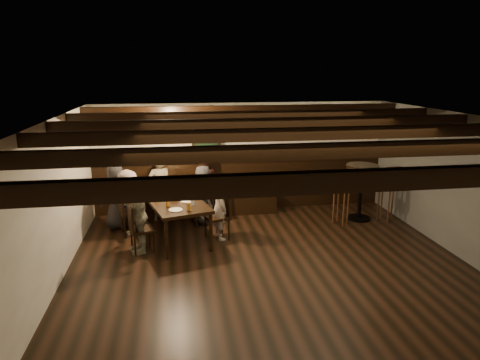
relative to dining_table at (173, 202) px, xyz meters
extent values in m
plane|color=black|center=(1.54, -1.99, -0.69)|extent=(7.00, 7.00, 0.00)
plane|color=black|center=(1.54, -1.99, 1.71)|extent=(7.00, 7.00, 0.00)
plane|color=beige|center=(1.54, 1.51, 0.51)|extent=(6.50, 0.00, 6.50)
plane|color=beige|center=(-1.71, -1.99, 0.51)|extent=(0.00, 7.00, 7.00)
cube|color=black|center=(1.54, 1.47, -0.14)|extent=(6.50, 0.08, 1.10)
cube|color=black|center=(0.74, 1.21, -0.47)|extent=(3.00, 0.45, 0.45)
cube|color=black|center=(0.74, 1.41, 1.06)|extent=(0.62, 0.12, 0.72)
cube|color=black|center=(0.74, 1.34, 1.06)|extent=(0.50, 0.02, 0.58)
cube|color=black|center=(1.54, -4.89, 1.62)|extent=(6.50, 0.10, 0.16)
cube|color=black|center=(1.54, -3.73, 1.62)|extent=(6.50, 0.10, 0.16)
cube|color=black|center=(1.54, -2.57, 1.62)|extent=(6.50, 0.10, 0.16)
cube|color=black|center=(1.54, -1.41, 1.62)|extent=(6.50, 0.10, 0.16)
cube|color=black|center=(1.54, -0.25, 1.62)|extent=(6.50, 0.10, 0.16)
cube|color=black|center=(1.54, 0.91, 1.62)|extent=(6.50, 0.10, 0.16)
sphere|color=#FFE099|center=(-1.21, 0.89, 1.50)|extent=(0.07, 0.07, 0.07)
sphere|color=#FFE099|center=(0.17, 0.89, 1.50)|extent=(0.07, 0.07, 0.07)
sphere|color=#FFE099|center=(1.54, 0.89, 1.50)|extent=(0.07, 0.07, 0.07)
sphere|color=#FFE099|center=(2.92, 0.89, 1.50)|extent=(0.07, 0.07, 0.07)
sphere|color=#FFE099|center=(4.29, 0.89, 1.50)|extent=(0.07, 0.07, 0.07)
cube|color=black|center=(0.00, 0.00, 0.03)|extent=(1.41, 2.18, 0.06)
cylinder|color=black|center=(-0.13, -1.02, -0.35)|extent=(0.06, 0.06, 0.70)
cylinder|color=black|center=(-0.63, 0.81, -0.35)|extent=(0.06, 0.06, 0.70)
cylinder|color=black|center=(0.63, -0.81, -0.35)|extent=(0.06, 0.06, 0.70)
cylinder|color=black|center=(0.13, 1.02, -0.35)|extent=(0.06, 0.06, 0.70)
cube|color=black|center=(-0.79, 0.25, -0.24)|extent=(0.53, 0.53, 0.05)
cube|color=black|center=(-0.98, 0.20, 0.02)|extent=(0.15, 0.43, 0.48)
cube|color=black|center=(-0.56, -0.62, -0.29)|extent=(0.48, 0.48, 0.05)
cube|color=black|center=(-0.73, -0.66, -0.06)|extent=(0.14, 0.38, 0.43)
cube|color=black|center=(0.56, 0.62, -0.28)|extent=(0.49, 0.49, 0.05)
cube|color=black|center=(0.73, 0.67, -0.04)|extent=(0.14, 0.39, 0.43)
cube|color=black|center=(0.79, -0.25, -0.26)|extent=(0.51, 0.51, 0.05)
cube|color=black|center=(0.97, -0.20, -0.01)|extent=(0.15, 0.41, 0.45)
imported|color=#252426|center=(-1.11, 0.63, -0.02)|extent=(0.74, 0.58, 1.34)
imported|color=slate|center=(-0.28, 1.01, 0.00)|extent=(0.57, 0.45, 1.39)
imported|color=#4C211A|center=(0.63, 1.11, 0.01)|extent=(0.80, 0.70, 1.41)
imported|color=gray|center=(-0.84, 0.24, -0.06)|extent=(0.67, 0.92, 1.27)
imported|color=#9B967C|center=(-0.60, -0.63, -0.01)|extent=(0.53, 0.86, 1.37)
imported|color=#2B2B2E|center=(0.60, 0.63, -0.08)|extent=(0.53, 0.68, 1.22)
imported|color=#AD9E92|center=(0.84, -0.24, -0.08)|extent=(0.40, 0.51, 1.23)
cylinder|color=#BF7219|center=(-0.45, 0.60, 0.13)|extent=(0.07, 0.07, 0.14)
cylinder|color=#BF7219|center=(0.07, 0.69, 0.13)|extent=(0.07, 0.07, 0.14)
cylinder|color=#BF7219|center=(-0.32, 0.02, 0.13)|extent=(0.07, 0.07, 0.14)
cylinder|color=silver|center=(0.24, 0.27, 0.13)|extent=(0.07, 0.07, 0.14)
cylinder|color=#BF7219|center=(-0.09, -0.49, 0.13)|extent=(0.07, 0.07, 0.14)
cylinder|color=silver|center=(0.34, -0.48, 0.13)|extent=(0.07, 0.07, 0.14)
cylinder|color=#BF7219|center=(0.26, -0.76, 0.13)|extent=(0.07, 0.07, 0.14)
cylinder|color=white|center=(0.04, -0.71, 0.07)|extent=(0.24, 0.24, 0.01)
cylinder|color=white|center=(0.25, -0.24, 0.07)|extent=(0.24, 0.24, 0.01)
cube|color=black|center=(0.01, -0.05, 0.12)|extent=(0.15, 0.10, 0.12)
cylinder|color=beige|center=(0.04, 0.32, 0.09)|extent=(0.05, 0.05, 0.05)
cylinder|color=black|center=(3.89, 0.37, -0.67)|extent=(0.49, 0.49, 0.04)
cylinder|color=black|center=(3.89, 0.37, -0.12)|extent=(0.08, 0.08, 1.11)
cylinder|color=black|center=(3.89, 0.37, 0.46)|extent=(0.67, 0.67, 0.06)
cylinder|color=#3D2613|center=(3.39, 0.17, 0.13)|extent=(0.38, 0.38, 0.06)
cube|color=#3D2613|center=(3.43, 0.00, 0.33)|extent=(0.33, 0.11, 0.36)
cylinder|color=#3D2613|center=(4.39, 0.22, 0.13)|extent=(0.38, 0.38, 0.06)
cube|color=#3D2613|center=(4.41, 0.05, 0.33)|extent=(0.34, 0.07, 0.36)
camera|label=1|loc=(0.06, -7.76, 2.41)|focal=32.00mm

